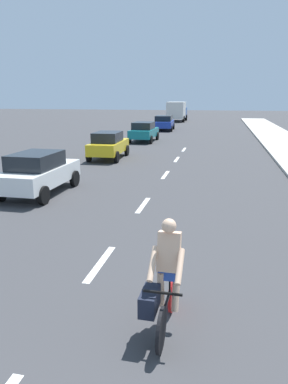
% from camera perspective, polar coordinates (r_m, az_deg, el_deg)
% --- Properties ---
extents(ground_plane, '(160.00, 160.00, 0.00)m').
position_cam_1_polar(ground_plane, '(20.02, 4.79, 4.61)').
color(ground_plane, '#38383A').
extents(lane_stripe_2, '(0.16, 1.80, 0.01)m').
position_cam_1_polar(lane_stripe_2, '(8.11, -6.92, -11.12)').
color(lane_stripe_2, white).
rests_on(lane_stripe_2, ground).
extents(lane_stripe_3, '(0.16, 1.80, 0.01)m').
position_cam_1_polar(lane_stripe_3, '(12.16, -0.14, -2.08)').
color(lane_stripe_3, white).
rests_on(lane_stripe_3, ground).
extents(lane_stripe_4, '(0.16, 1.80, 0.01)m').
position_cam_1_polar(lane_stripe_4, '(16.90, 3.40, 2.73)').
color(lane_stripe_4, white).
rests_on(lane_stripe_4, ground).
extents(lane_stripe_5, '(0.16, 1.80, 0.01)m').
position_cam_1_polar(lane_stripe_5, '(21.16, 5.19, 5.16)').
color(lane_stripe_5, white).
rests_on(lane_stripe_5, ground).
extents(lane_stripe_6, '(0.16, 1.80, 0.01)m').
position_cam_1_polar(lane_stripe_6, '(25.21, 6.33, 6.69)').
color(lane_stripe_6, white).
rests_on(lane_stripe_6, ground).
extents(cyclist, '(0.62, 1.71, 1.82)m').
position_cam_1_polar(cyclist, '(5.64, 3.21, -13.93)').
color(cyclist, black).
rests_on(cyclist, ground).
extents(parked_car_white, '(1.84, 3.91, 1.57)m').
position_cam_1_polar(parked_car_white, '(13.97, -16.30, 3.07)').
color(parked_car_white, white).
rests_on(parked_car_white, ground).
extents(parked_car_yellow, '(1.89, 3.85, 1.57)m').
position_cam_1_polar(parked_car_yellow, '(21.32, -5.64, 7.48)').
color(parked_car_yellow, gold).
rests_on(parked_car_yellow, ground).
extents(parked_car_teal, '(1.91, 4.09, 1.57)m').
position_cam_1_polar(parked_car_teal, '(29.53, -0.03, 9.59)').
color(parked_car_teal, '#14727A').
rests_on(parked_car_teal, ground).
extents(parked_car_blue, '(2.29, 4.64, 1.57)m').
position_cam_1_polar(parked_car_blue, '(39.58, 3.15, 10.91)').
color(parked_car_blue, '#1E389E').
rests_on(parked_car_blue, ground).
extents(delivery_truck, '(2.71, 6.26, 2.80)m').
position_cam_1_polar(delivery_truck, '(54.31, 5.21, 12.64)').
color(delivery_truck, '#23478C').
rests_on(delivery_truck, ground).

